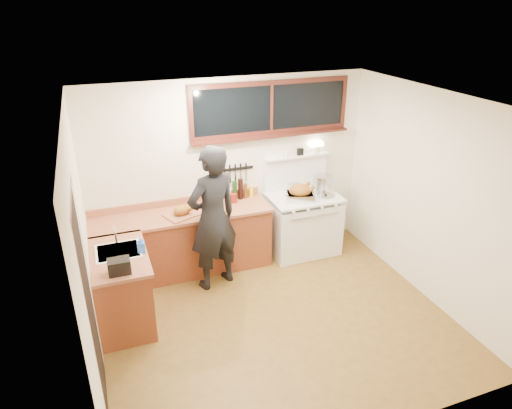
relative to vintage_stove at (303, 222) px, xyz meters
name	(u,v)px	position (x,y,z in m)	size (l,w,h in m)	color
ground_plane	(277,320)	(-1.00, -1.41, -0.48)	(4.00, 3.50, 0.02)	brown
room_shell	(279,193)	(-1.00, -1.41, 1.18)	(4.10, 3.60, 2.65)	silver
counter_back	(183,242)	(-1.80, 0.04, -0.01)	(2.44, 0.64, 1.00)	maroon
counter_left	(122,288)	(-2.70, -0.79, -0.02)	(0.64, 1.09, 0.90)	maroon
sink_unit	(119,255)	(-2.68, -0.71, 0.38)	(0.50, 0.45, 0.37)	white
vintage_stove	(303,222)	(0.00, 0.00, 0.00)	(1.02, 0.74, 1.61)	white
back_window	(272,114)	(-0.40, 0.31, 1.60)	(2.32, 0.13, 0.77)	black
left_doorway	(91,308)	(-2.99, -1.96, 0.62)	(0.02, 1.04, 2.17)	black
knife_strip	(237,170)	(-0.92, 0.32, 0.84)	(0.46, 0.03, 0.28)	black
man	(213,219)	(-1.48, -0.41, 0.50)	(0.82, 0.67, 1.94)	black
soap_bottle	(141,245)	(-2.43, -0.82, 0.53)	(0.09, 0.10, 0.19)	blue
toaster	(119,266)	(-2.70, -1.17, 0.51)	(0.23, 0.16, 0.16)	black
cutting_board	(182,211)	(-1.79, -0.03, 0.49)	(0.53, 0.46, 0.15)	#A15E40
roast_turkey	(300,193)	(-0.11, -0.10, 0.53)	(0.47, 0.41, 0.24)	silver
stockpot	(322,184)	(0.32, 0.05, 0.56)	(0.36, 0.36, 0.25)	silver
saucepan	(293,185)	(-0.05, 0.27, 0.50)	(0.21, 0.30, 0.13)	silver
pot_lid	(326,196)	(0.29, -0.14, 0.44)	(0.27, 0.27, 0.04)	silver
coffee_tin	(233,198)	(-1.04, 0.13, 0.50)	(0.10, 0.09, 0.13)	maroon
pitcher	(228,194)	(-1.08, 0.25, 0.52)	(0.11, 0.11, 0.17)	white
bottle_cluster	(241,190)	(-0.88, 0.22, 0.56)	(0.31, 0.07, 0.30)	black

